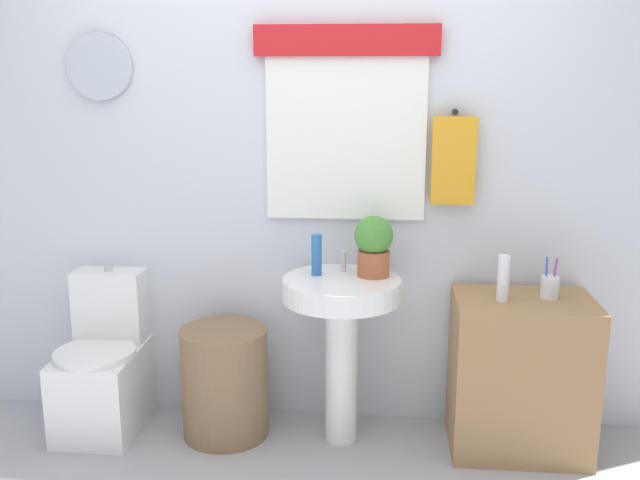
% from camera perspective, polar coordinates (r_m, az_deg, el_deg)
% --- Properties ---
extents(back_wall, '(4.40, 0.18, 2.60)m').
position_cam_1_polar(back_wall, '(3.42, -0.76, 6.61)').
color(back_wall, silver).
rests_on(back_wall, ground_plane).
extents(toilet, '(0.38, 0.51, 0.77)m').
position_cam_1_polar(toilet, '(3.67, -16.92, -9.89)').
color(toilet, white).
rests_on(toilet, ground_plane).
extents(laundry_hamper, '(0.41, 0.41, 0.53)m').
position_cam_1_polar(laundry_hamper, '(3.48, -7.65, -11.25)').
color(laundry_hamper, '#846647').
rests_on(laundry_hamper, ground_plane).
extents(pedestal_sink, '(0.54, 0.54, 0.79)m').
position_cam_1_polar(pedestal_sink, '(3.27, 1.74, -6.28)').
color(pedestal_sink, white).
rests_on(pedestal_sink, ground_plane).
extents(faucet, '(0.03, 0.03, 0.10)m').
position_cam_1_polar(faucet, '(3.32, 1.90, -1.71)').
color(faucet, silver).
rests_on(faucet, pedestal_sink).
extents(wooden_cabinet, '(0.61, 0.44, 0.72)m').
position_cam_1_polar(wooden_cabinet, '(3.42, 15.76, -10.33)').
color(wooden_cabinet, '#9E754C').
rests_on(wooden_cabinet, ground_plane).
extents(soap_bottle, '(0.05, 0.05, 0.19)m').
position_cam_1_polar(soap_bottle, '(3.25, -0.28, -1.19)').
color(soap_bottle, '#2D6BB7').
rests_on(soap_bottle, pedestal_sink).
extents(potted_plant, '(0.18, 0.18, 0.28)m').
position_cam_1_polar(potted_plant, '(3.23, 4.33, -0.33)').
color(potted_plant, '#AD5B38').
rests_on(potted_plant, pedestal_sink).
extents(lotion_bottle, '(0.05, 0.05, 0.21)m').
position_cam_1_polar(lotion_bottle, '(3.21, 14.51, -2.99)').
color(lotion_bottle, white).
rests_on(lotion_bottle, wooden_cabinet).
extents(toothbrush_cup, '(0.08, 0.08, 0.18)m').
position_cam_1_polar(toothbrush_cup, '(3.32, 17.96, -3.58)').
color(toothbrush_cup, silver).
rests_on(toothbrush_cup, wooden_cabinet).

